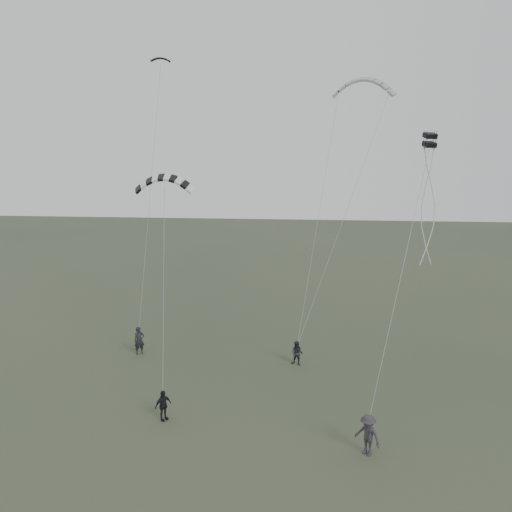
# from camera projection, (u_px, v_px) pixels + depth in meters

# --- Properties ---
(ground) EXTENTS (140.00, 140.00, 0.00)m
(ground) POSITION_uv_depth(u_px,v_px,m) (218.00, 410.00, 25.98)
(ground) COLOR #323F2B
(ground) RESTS_ON ground
(flyer_left) EXTENTS (0.81, 0.73, 1.86)m
(flyer_left) POSITION_uv_depth(u_px,v_px,m) (139.00, 341.00, 32.88)
(flyer_left) COLOR black
(flyer_left) RESTS_ON ground
(flyer_right) EXTENTS (0.90, 0.79, 1.55)m
(flyer_right) POSITION_uv_depth(u_px,v_px,m) (297.00, 353.00, 31.25)
(flyer_right) COLOR #232328
(flyer_right) RESTS_ON ground
(flyer_center) EXTENTS (0.90, 0.96, 1.59)m
(flyer_center) POSITION_uv_depth(u_px,v_px,m) (163.00, 405.00, 24.93)
(flyer_center) COLOR black
(flyer_center) RESTS_ON ground
(flyer_far) EXTENTS (1.41, 1.34, 1.92)m
(flyer_far) POSITION_uv_depth(u_px,v_px,m) (368.00, 435.00, 22.08)
(flyer_far) COLOR #2E2D33
(flyer_far) RESTS_ON ground
(kite_dark_small) EXTENTS (1.44, 0.94, 0.55)m
(kite_dark_small) POSITION_uv_depth(u_px,v_px,m) (161.00, 58.00, 34.01)
(kite_dark_small) COLOR black
(kite_dark_small) RESTS_ON flyer_left
(kite_pale_large) EXTENTS (4.72, 2.46, 2.02)m
(kite_pale_large) POSITION_uv_depth(u_px,v_px,m) (364.00, 79.00, 35.71)
(kite_pale_large) COLOR #949799
(kite_pale_large) RESTS_ON flyer_right
(kite_striped) EXTENTS (3.47, 1.55, 1.49)m
(kite_striped) POSITION_uv_depth(u_px,v_px,m) (164.00, 177.00, 28.58)
(kite_striped) COLOR black
(kite_striped) RESTS_ON flyer_center
(kite_box) EXTENTS (0.72, 0.82, 0.79)m
(kite_box) POSITION_uv_depth(u_px,v_px,m) (430.00, 140.00, 25.51)
(kite_box) COLOR black
(kite_box) RESTS_ON flyer_far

